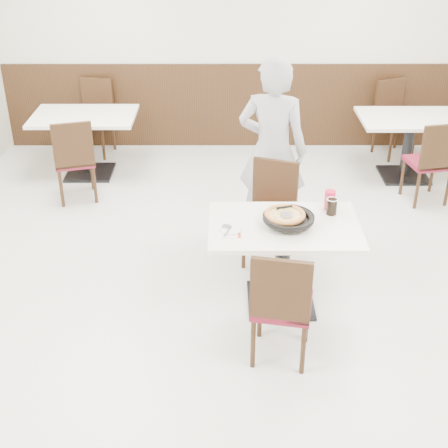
{
  "coord_description": "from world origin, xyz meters",
  "views": [
    {
      "loc": [
        -0.11,
        -4.44,
        3.13
      ],
      "look_at": [
        -0.11,
        -0.3,
        0.85
      ],
      "focal_mm": 50.0,
      "sensor_mm": 36.0,
      "label": 1
    }
  ],
  "objects_px": {
    "bg_chair_left_near": "(74,159)",
    "bg_chair_left_far": "(93,119)",
    "bg_chair_right_far": "(396,120)",
    "red_cup": "(330,200)",
    "chair_near": "(282,302)",
    "bg_chair_right_near": "(428,160)",
    "bg_table_right": "(407,147)",
    "chair_far": "(269,216)",
    "pizza": "(285,217)",
    "bg_table_left": "(87,145)",
    "diner_person": "(272,151)",
    "side_plate": "(230,229)",
    "main_table": "(282,264)",
    "pizza_pan": "(288,221)",
    "cola_glass": "(332,207)"
  },
  "relations": [
    {
      "from": "chair_far",
      "to": "bg_chair_left_near",
      "type": "relative_size",
      "value": 1.0
    },
    {
      "from": "cola_glass",
      "to": "diner_person",
      "type": "distance_m",
      "value": 1.07
    },
    {
      "from": "bg_chair_left_far",
      "to": "bg_table_right",
      "type": "relative_size",
      "value": 0.79
    },
    {
      "from": "bg_chair_left_far",
      "to": "diner_person",
      "type": "bearing_deg",
      "value": 147.21
    },
    {
      "from": "chair_far",
      "to": "bg_chair_left_far",
      "type": "distance_m",
      "value": 3.37
    },
    {
      "from": "chair_far",
      "to": "pizza",
      "type": "distance_m",
      "value": 0.72
    },
    {
      "from": "bg_chair_right_far",
      "to": "bg_chair_left_far",
      "type": "bearing_deg",
      "value": -24.12
    },
    {
      "from": "pizza",
      "to": "pizza_pan",
      "type": "bearing_deg",
      "value": -53.3
    },
    {
      "from": "pizza_pan",
      "to": "bg_chair_left_far",
      "type": "relative_size",
      "value": 0.38
    },
    {
      "from": "diner_person",
      "to": "bg_table_left",
      "type": "relative_size",
      "value": 1.51
    },
    {
      "from": "red_cup",
      "to": "bg_chair_right_far",
      "type": "relative_size",
      "value": 0.17
    },
    {
      "from": "chair_near",
      "to": "diner_person",
      "type": "height_order",
      "value": "diner_person"
    },
    {
      "from": "diner_person",
      "to": "bg_table_right",
      "type": "distance_m",
      "value": 2.29
    },
    {
      "from": "red_cup",
      "to": "bg_chair_left_far",
      "type": "xyz_separation_m",
      "value": [
        -2.54,
        3.03,
        -0.35
      ]
    },
    {
      "from": "main_table",
      "to": "red_cup",
      "type": "distance_m",
      "value": 0.67
    },
    {
      "from": "pizza_pan",
      "to": "side_plate",
      "type": "distance_m",
      "value": 0.47
    },
    {
      "from": "bg_table_left",
      "to": "diner_person",
      "type": "bearing_deg",
      "value": -35.59
    },
    {
      "from": "pizza",
      "to": "bg_table_left",
      "type": "bearing_deg",
      "value": 128.73
    },
    {
      "from": "side_plate",
      "to": "diner_person",
      "type": "distance_m",
      "value": 1.33
    },
    {
      "from": "pizza",
      "to": "bg_table_left",
      "type": "xyz_separation_m",
      "value": [
        -2.11,
        2.64,
        -0.44
      ]
    },
    {
      "from": "bg_chair_left_far",
      "to": "bg_table_right",
      "type": "distance_m",
      "value": 3.92
    },
    {
      "from": "chair_far",
      "to": "bg_table_right",
      "type": "xyz_separation_m",
      "value": [
        1.77,
        1.92,
        -0.1
      ]
    },
    {
      "from": "pizza",
      "to": "bg_chair_left_near",
      "type": "xyz_separation_m",
      "value": [
        -2.12,
        1.98,
        -0.34
      ]
    },
    {
      "from": "side_plate",
      "to": "diner_person",
      "type": "xyz_separation_m",
      "value": [
        0.41,
        1.26,
        0.14
      ]
    },
    {
      "from": "bg_chair_right_far",
      "to": "red_cup",
      "type": "bearing_deg",
      "value": 42.74
    },
    {
      "from": "bg_chair_left_near",
      "to": "bg_chair_left_far",
      "type": "height_order",
      "value": "same"
    },
    {
      "from": "bg_table_right",
      "to": "bg_chair_right_near",
      "type": "relative_size",
      "value": 1.26
    },
    {
      "from": "bg_table_right",
      "to": "bg_chair_right_far",
      "type": "bearing_deg",
      "value": 88.44
    },
    {
      "from": "pizza_pan",
      "to": "bg_chair_left_near",
      "type": "distance_m",
      "value": 2.96
    },
    {
      "from": "diner_person",
      "to": "bg_chair_left_far",
      "type": "height_order",
      "value": "diner_person"
    },
    {
      "from": "side_plate",
      "to": "red_cup",
      "type": "relative_size",
      "value": 1.08
    },
    {
      "from": "bg_chair_left_far",
      "to": "bg_chair_right_near",
      "type": "distance_m",
      "value": 4.13
    },
    {
      "from": "bg_table_left",
      "to": "bg_chair_right_near",
      "type": "bearing_deg",
      "value": -10.53
    },
    {
      "from": "side_plate",
      "to": "chair_near",
      "type": "bearing_deg",
      "value": -56.74
    },
    {
      "from": "diner_person",
      "to": "bg_chair_left_near",
      "type": "relative_size",
      "value": 1.9
    },
    {
      "from": "side_plate",
      "to": "cola_glass",
      "type": "distance_m",
      "value": 0.88
    },
    {
      "from": "main_table",
      "to": "pizza_pan",
      "type": "bearing_deg",
      "value": -26.25
    },
    {
      "from": "bg_chair_right_near",
      "to": "chair_near",
      "type": "bearing_deg",
      "value": -135.75
    },
    {
      "from": "cola_glass",
      "to": "pizza",
      "type": "bearing_deg",
      "value": -158.57
    },
    {
      "from": "bg_chair_left_far",
      "to": "bg_chair_left_near",
      "type": "bearing_deg",
      "value": 103.73
    },
    {
      "from": "red_cup",
      "to": "diner_person",
      "type": "xyz_separation_m",
      "value": [
        -0.42,
        0.88,
        0.07
      ]
    },
    {
      "from": "chair_far",
      "to": "pizza",
      "type": "relative_size",
      "value": 3.28
    },
    {
      "from": "chair_near",
      "to": "bg_chair_left_far",
      "type": "height_order",
      "value": "same"
    },
    {
      "from": "chair_near",
      "to": "red_cup",
      "type": "xyz_separation_m",
      "value": [
        0.46,
        0.94,
        0.35
      ]
    },
    {
      "from": "side_plate",
      "to": "cola_glass",
      "type": "relative_size",
      "value": 1.32
    },
    {
      "from": "pizza_pan",
      "to": "pizza",
      "type": "xyz_separation_m",
      "value": [
        -0.03,
        0.04,
        0.02
      ]
    },
    {
      "from": "bg_chair_left_near",
      "to": "red_cup",
      "type": "bearing_deg",
      "value": -50.06
    },
    {
      "from": "pizza",
      "to": "bg_table_right",
      "type": "bearing_deg",
      "value": 56.32
    },
    {
      "from": "bg_chair_left_near",
      "to": "chair_near",
      "type": "bearing_deg",
      "value": -67.98
    },
    {
      "from": "main_table",
      "to": "cola_glass",
      "type": "distance_m",
      "value": 0.62
    }
  ]
}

